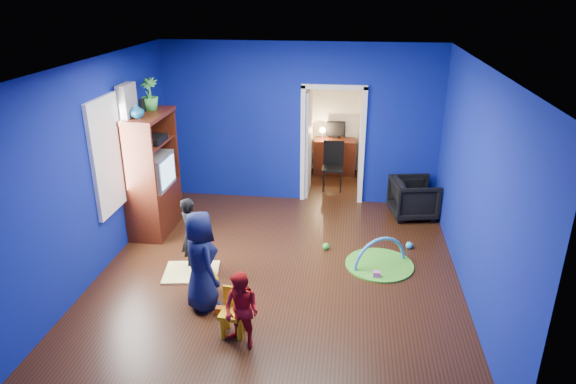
# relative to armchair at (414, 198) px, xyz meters

# --- Properties ---
(floor) EXTENTS (5.00, 5.50, 0.01)m
(floor) POSITION_rel_armchair_xyz_m (-2.06, -2.20, -0.34)
(floor) COLOR black
(floor) RESTS_ON ground
(ceiling) EXTENTS (5.00, 5.50, 0.01)m
(ceiling) POSITION_rel_armchair_xyz_m (-2.06, -2.20, 2.56)
(ceiling) COLOR white
(ceiling) RESTS_ON wall_back
(wall_back) EXTENTS (5.00, 0.02, 2.90)m
(wall_back) POSITION_rel_armchair_xyz_m (-2.06, 0.55, 1.11)
(wall_back) COLOR navy
(wall_back) RESTS_ON floor
(wall_front) EXTENTS (5.00, 0.02, 2.90)m
(wall_front) POSITION_rel_armchair_xyz_m (-2.06, -4.95, 1.11)
(wall_front) COLOR navy
(wall_front) RESTS_ON floor
(wall_left) EXTENTS (0.02, 5.50, 2.90)m
(wall_left) POSITION_rel_armchair_xyz_m (-4.56, -2.20, 1.11)
(wall_left) COLOR navy
(wall_left) RESTS_ON floor
(wall_right) EXTENTS (0.02, 5.50, 2.90)m
(wall_right) POSITION_rel_armchair_xyz_m (0.44, -2.20, 1.11)
(wall_right) COLOR navy
(wall_right) RESTS_ON floor
(alcove) EXTENTS (1.00, 1.75, 2.50)m
(alcove) POSITION_rel_armchair_xyz_m (-1.46, 1.42, 0.91)
(alcove) COLOR silver
(alcove) RESTS_ON floor
(armchair) EXTENTS (0.88, 0.86, 0.69)m
(armchair) POSITION_rel_armchair_xyz_m (0.00, 0.00, 0.00)
(armchair) COLOR black
(armchair) RESTS_ON floor
(child_black) EXTENTS (0.47, 0.48, 1.11)m
(child_black) POSITION_rel_armchair_xyz_m (-3.28, -2.26, 0.21)
(child_black) COLOR black
(child_black) RESTS_ON floor
(child_navy) EXTENTS (0.72, 0.75, 1.29)m
(child_navy) POSITION_rel_armchair_xyz_m (-2.89, -3.10, 0.30)
(child_navy) COLOR #0E1633
(child_navy) RESTS_ON floor
(toddler_red) EXTENTS (0.56, 0.51, 0.92)m
(toddler_red) POSITION_rel_armchair_xyz_m (-2.24, -3.80, 0.12)
(toddler_red) COLOR #B5131F
(toddler_red) RESTS_ON floor
(vase) EXTENTS (0.27, 0.27, 0.22)m
(vase) POSITION_rel_armchair_xyz_m (-4.27, -1.34, 1.73)
(vase) COLOR #0D5D68
(vase) RESTS_ON tv_armoire
(potted_plant) EXTENTS (0.29, 0.29, 0.50)m
(potted_plant) POSITION_rel_armchair_xyz_m (-4.27, -0.82, 1.87)
(potted_plant) COLOR green
(potted_plant) RESTS_ON tv_armoire
(tv_armoire) EXTENTS (0.58, 1.14, 1.96)m
(tv_armoire) POSITION_rel_armchair_xyz_m (-4.27, -1.04, 0.64)
(tv_armoire) COLOR #43160B
(tv_armoire) RESTS_ON floor
(crt_tv) EXTENTS (0.46, 0.70, 0.54)m
(crt_tv) POSITION_rel_armchair_xyz_m (-4.23, -1.04, 0.68)
(crt_tv) COLOR silver
(crt_tv) RESTS_ON tv_armoire
(yellow_blanket) EXTENTS (0.83, 0.71, 0.03)m
(yellow_blanket) POSITION_rel_armchair_xyz_m (-3.28, -2.36, -0.33)
(yellow_blanket) COLOR #F2E07A
(yellow_blanket) RESTS_ON floor
(hopper_ball) EXTENTS (0.37, 0.37, 0.37)m
(hopper_ball) POSITION_rel_armchair_xyz_m (-2.94, -2.85, -0.16)
(hopper_ball) COLOR yellow
(hopper_ball) RESTS_ON floor
(kid_chair) EXTENTS (0.31, 0.31, 0.50)m
(kid_chair) POSITION_rel_armchair_xyz_m (-2.39, -3.60, -0.09)
(kid_chair) COLOR yellow
(kid_chair) RESTS_ON floor
(play_mat) EXTENTS (0.98, 0.98, 0.03)m
(play_mat) POSITION_rel_armchair_xyz_m (-0.64, -1.81, -0.33)
(play_mat) COLOR #489A22
(play_mat) RESTS_ON floor
(toy_arch) EXTENTS (0.77, 0.50, 0.88)m
(toy_arch) POSITION_rel_armchair_xyz_m (-0.64, -1.81, -0.32)
(toy_arch) COLOR #3F8CD8
(toy_arch) RESTS_ON floor
(window_left) EXTENTS (0.03, 0.95, 1.55)m
(window_left) POSITION_rel_armchair_xyz_m (-4.54, -1.85, 1.21)
(window_left) COLOR white
(window_left) RESTS_ON wall_left
(curtain) EXTENTS (0.14, 0.42, 2.40)m
(curtain) POSITION_rel_armchair_xyz_m (-4.43, -1.30, 0.91)
(curtain) COLOR slate
(curtain) RESTS_ON floor
(doorway) EXTENTS (1.16, 0.10, 2.10)m
(doorway) POSITION_rel_armchair_xyz_m (-1.46, 0.55, 0.71)
(doorway) COLOR white
(doorway) RESTS_ON floor
(study_desk) EXTENTS (0.88, 0.44, 0.75)m
(study_desk) POSITION_rel_armchair_xyz_m (-1.46, 2.06, 0.03)
(study_desk) COLOR #3D140A
(study_desk) RESTS_ON floor
(desk_monitor) EXTENTS (0.40, 0.05, 0.32)m
(desk_monitor) POSITION_rel_armchair_xyz_m (-1.46, 2.18, 0.61)
(desk_monitor) COLOR black
(desk_monitor) RESTS_ON study_desk
(desk_lamp) EXTENTS (0.14, 0.14, 0.14)m
(desk_lamp) POSITION_rel_armchair_xyz_m (-1.74, 2.12, 0.59)
(desk_lamp) COLOR #FFD88C
(desk_lamp) RESTS_ON study_desk
(folding_chair) EXTENTS (0.40, 0.40, 0.92)m
(folding_chair) POSITION_rel_armchair_xyz_m (-1.46, 1.10, 0.12)
(folding_chair) COLOR black
(folding_chair) RESTS_ON floor
(book_shelf) EXTENTS (0.88, 0.24, 0.04)m
(book_shelf) POSITION_rel_armchair_xyz_m (-1.46, 2.17, 1.68)
(book_shelf) COLOR white
(book_shelf) RESTS_ON study_desk
(toy_0) EXTENTS (0.11, 0.11, 0.11)m
(toy_0) POSITION_rel_armchair_xyz_m (-0.16, -1.22, -0.29)
(toy_0) COLOR #27ABDD
(toy_0) RESTS_ON floor
(toy_1) EXTENTS (0.10, 0.08, 0.10)m
(toy_1) POSITION_rel_armchair_xyz_m (-2.64, -3.26, -0.29)
(toy_1) COLOR #E7570C
(toy_1) RESTS_ON floor
(toy_2) EXTENTS (0.11, 0.11, 0.11)m
(toy_2) POSITION_rel_armchair_xyz_m (-1.43, -1.42, -0.29)
(toy_2) COLOR green
(toy_2) RESTS_ON floor
(toy_3) EXTENTS (0.10, 0.08, 0.10)m
(toy_3) POSITION_rel_armchair_xyz_m (-0.69, -2.16, -0.29)
(toy_3) COLOR #DE53BC
(toy_3) RESTS_ON floor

